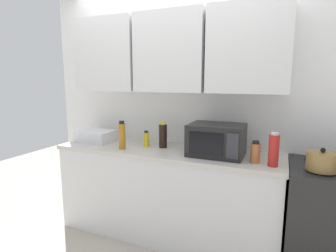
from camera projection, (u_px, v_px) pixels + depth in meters
name	position (u px, v px, depth m)	size (l,w,h in m)	color
wall_back_with_cabinets	(175.00, 79.00, 2.72)	(3.06, 0.38, 2.60)	white
counter_run	(166.00, 192.00, 2.69)	(2.19, 0.63, 0.90)	silver
kettle	(322.00, 161.00, 1.95)	(0.21, 0.21, 0.17)	olive
microwave	(216.00, 140.00, 2.38)	(0.48, 0.37, 0.28)	black
dish_rack	(96.00, 136.00, 2.93)	(0.38, 0.30, 0.12)	silver
bottle_red_sauce	(274.00, 150.00, 2.07)	(0.08, 0.08, 0.27)	red
bottle_amber_vinegar	(122.00, 136.00, 2.60)	(0.07, 0.07, 0.28)	#AD701E
bottle_soy_dark	(163.00, 136.00, 2.66)	(0.08, 0.08, 0.26)	black
bottle_spice_jar	(255.00, 152.00, 2.17)	(0.08, 0.08, 0.18)	#BC6638
bottle_yellow_mustard	(146.00, 139.00, 2.70)	(0.06, 0.06, 0.16)	gold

